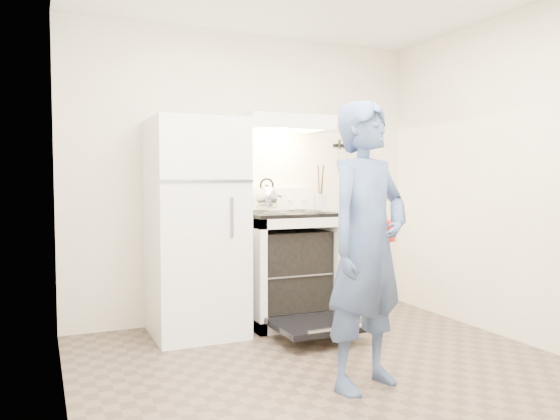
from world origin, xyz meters
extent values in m
plane|color=brown|center=(0.00, 0.00, 0.00)|extent=(3.60, 3.60, 0.00)
cube|color=white|center=(0.00, 1.80, 1.25)|extent=(3.20, 0.02, 2.50)
cube|color=white|center=(-0.58, 1.45, 0.85)|extent=(0.70, 0.70, 1.70)
cube|color=white|center=(0.23, 1.48, 0.46)|extent=(0.76, 0.65, 0.92)
cube|color=black|center=(0.23, 1.48, 0.94)|extent=(0.76, 0.65, 0.03)
cube|color=white|center=(0.23, 1.76, 1.05)|extent=(0.76, 0.07, 0.20)
cube|color=black|center=(0.23, 0.88, 0.12)|extent=(0.70, 0.54, 0.04)
cube|color=slate|center=(0.23, 1.48, 0.44)|extent=(0.60, 0.52, 0.01)
cube|color=white|center=(0.23, 1.55, 1.71)|extent=(0.76, 0.50, 0.12)
cube|color=black|center=(1.05, 1.79, 1.55)|extent=(0.40, 0.02, 0.03)
cylinder|color=brown|center=(0.28, 1.43, 0.45)|extent=(0.34, 0.34, 0.02)
cylinder|color=silver|center=(0.41, 1.22, 1.05)|extent=(0.10, 0.10, 0.13)
imported|color=navy|center=(0.05, -0.04, 0.85)|extent=(0.71, 0.57, 1.69)
camera|label=1|loc=(-1.71, -2.75, 1.24)|focal=35.00mm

